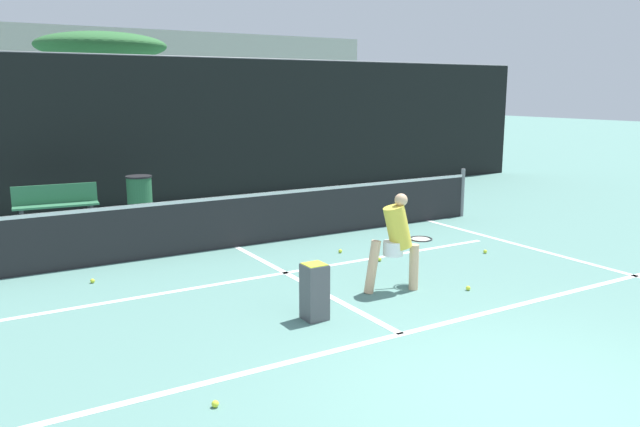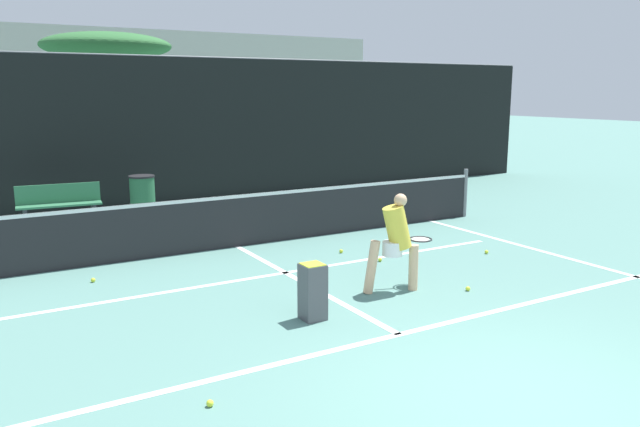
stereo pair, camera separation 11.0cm
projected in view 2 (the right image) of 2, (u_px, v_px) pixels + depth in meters
ground_plane at (523, 402)px, 5.67m from camera, size 100.00×100.00×0.00m
court_baseline_near at (399, 334)px, 7.23m from camera, size 11.00×0.10×0.01m
court_service_line at (286, 273)px, 9.68m from camera, size 8.25×0.10×0.01m
court_center_mark at (300, 281)px, 9.27m from camera, size 0.10×4.81×0.01m
court_sideline_right at (515, 244)px, 11.50m from camera, size 0.10×5.81×0.01m
net at (236, 219)px, 11.21m from camera, size 11.09×0.09×1.07m
fence_back at (156, 132)px, 15.11m from camera, size 24.00×0.06×3.61m
player_practicing at (396, 239)px, 8.67m from camera, size 1.19×0.47×1.40m
tennis_ball_scattered_0 at (468, 289)px, 8.80m from camera, size 0.07×0.07×0.07m
tennis_ball_scattered_1 at (341, 251)px, 10.86m from camera, size 0.07×0.07×0.07m
tennis_ball_scattered_2 at (210, 403)px, 5.58m from camera, size 0.07×0.07×0.07m
tennis_ball_scattered_3 at (487, 252)px, 10.80m from camera, size 0.07×0.07×0.07m
tennis_ball_scattered_4 at (93, 280)px, 9.20m from camera, size 0.07×0.07×0.07m
tennis_ball_scattered_5 at (380, 260)px, 10.31m from camera, size 0.07×0.07×0.07m
ball_hopper at (313, 290)px, 7.66m from camera, size 0.28×0.28×0.71m
courtside_bench at (59, 203)px, 13.02m from camera, size 1.69×0.53×0.86m
trash_bin at (143, 196)px, 13.83m from camera, size 0.57×0.57×0.94m
parked_car at (202, 163)px, 19.02m from camera, size 1.65×4.28×1.47m
tree_west at (107, 47)px, 21.07m from camera, size 4.30×4.30×4.71m
building_far at (48, 87)px, 30.91m from camera, size 36.00×2.40×5.86m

